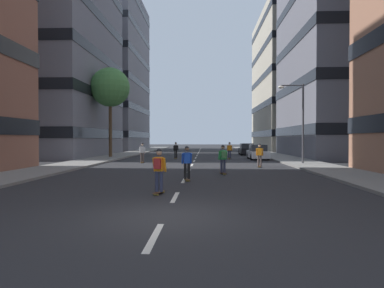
{
  "coord_description": "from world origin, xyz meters",
  "views": [
    {
      "loc": [
        1.13,
        -9.3,
        2.16
      ],
      "look_at": [
        0.0,
        18.04,
        1.71
      ],
      "focal_mm": 31.46,
      "sensor_mm": 36.0,
      "label": 1
    }
  ],
  "objects_px": {
    "parked_car_mid": "(258,153)",
    "skater_3": "(230,150)",
    "street_tree_near": "(110,88)",
    "skater_6": "(176,149)",
    "skater_1": "(142,152)",
    "skater_0": "(260,154)",
    "skater_5": "(159,168)",
    "skater_4": "(223,157)",
    "parked_car_near": "(247,150)",
    "skater_2": "(187,162)",
    "streetlamp_right": "(299,115)"
  },
  "relations": [
    {
      "from": "skater_1",
      "to": "skater_5",
      "type": "height_order",
      "value": "same"
    },
    {
      "from": "skater_4",
      "to": "skater_5",
      "type": "xyz_separation_m",
      "value": [
        -2.86,
        -7.41,
        0.0
      ]
    },
    {
      "from": "skater_1",
      "to": "skater_4",
      "type": "xyz_separation_m",
      "value": [
        6.68,
        -9.21,
        0.03
      ]
    },
    {
      "from": "skater_1",
      "to": "skater_4",
      "type": "bearing_deg",
      "value": -54.08
    },
    {
      "from": "street_tree_near",
      "to": "skater_1",
      "type": "bearing_deg",
      "value": -55.98
    },
    {
      "from": "parked_car_near",
      "to": "skater_2",
      "type": "bearing_deg",
      "value": -103.0
    },
    {
      "from": "parked_car_mid",
      "to": "skater_2",
      "type": "relative_size",
      "value": 2.47
    },
    {
      "from": "skater_0",
      "to": "street_tree_near",
      "type": "bearing_deg",
      "value": 142.03
    },
    {
      "from": "streetlamp_right",
      "to": "skater_6",
      "type": "height_order",
      "value": "streetlamp_right"
    },
    {
      "from": "street_tree_near",
      "to": "streetlamp_right",
      "type": "relative_size",
      "value": 1.52
    },
    {
      "from": "skater_1",
      "to": "skater_6",
      "type": "distance_m",
      "value": 6.8
    },
    {
      "from": "street_tree_near",
      "to": "skater_3",
      "type": "bearing_deg",
      "value": -4.73
    },
    {
      "from": "streetlamp_right",
      "to": "skater_4",
      "type": "distance_m",
      "value": 10.6
    },
    {
      "from": "street_tree_near",
      "to": "skater_5",
      "type": "relative_size",
      "value": 5.55
    },
    {
      "from": "parked_car_mid",
      "to": "skater_1",
      "type": "height_order",
      "value": "skater_1"
    },
    {
      "from": "parked_car_near",
      "to": "skater_1",
      "type": "xyz_separation_m",
      "value": [
        -11.01,
        -15.03,
        0.29
      ]
    },
    {
      "from": "parked_car_near",
      "to": "skater_4",
      "type": "bearing_deg",
      "value": -100.12
    },
    {
      "from": "skater_0",
      "to": "skater_5",
      "type": "bearing_deg",
      "value": -115.02
    },
    {
      "from": "skater_1",
      "to": "skater_3",
      "type": "relative_size",
      "value": 1.0
    },
    {
      "from": "skater_0",
      "to": "skater_4",
      "type": "relative_size",
      "value": 1.0
    },
    {
      "from": "skater_6",
      "to": "skater_2",
      "type": "bearing_deg",
      "value": -83.14
    },
    {
      "from": "skater_0",
      "to": "skater_6",
      "type": "xyz_separation_m",
      "value": [
        -7.27,
        10.42,
        0.0
      ]
    },
    {
      "from": "parked_car_mid",
      "to": "skater_1",
      "type": "distance_m",
      "value": 12.3
    },
    {
      "from": "skater_0",
      "to": "skater_1",
      "type": "height_order",
      "value": "same"
    },
    {
      "from": "parked_car_near",
      "to": "skater_2",
      "type": "distance_m",
      "value": 28.18
    },
    {
      "from": "street_tree_near",
      "to": "parked_car_mid",
      "type": "bearing_deg",
      "value": -6.75
    },
    {
      "from": "streetlamp_right",
      "to": "skater_2",
      "type": "relative_size",
      "value": 3.65
    },
    {
      "from": "street_tree_near",
      "to": "skater_6",
      "type": "distance_m",
      "value": 10.1
    },
    {
      "from": "parked_car_mid",
      "to": "skater_3",
      "type": "relative_size",
      "value": 2.47
    },
    {
      "from": "parked_car_near",
      "to": "skater_5",
      "type": "distance_m",
      "value": 32.47
    },
    {
      "from": "parked_car_mid",
      "to": "skater_2",
      "type": "distance_m",
      "value": 19.0
    },
    {
      "from": "skater_3",
      "to": "skater_6",
      "type": "height_order",
      "value": "same"
    },
    {
      "from": "parked_car_near",
      "to": "skater_1",
      "type": "height_order",
      "value": "skater_1"
    },
    {
      "from": "streetlamp_right",
      "to": "skater_1",
      "type": "xyz_separation_m",
      "value": [
        -13.26,
        1.52,
        -3.15
      ]
    },
    {
      "from": "streetlamp_right",
      "to": "skater_6",
      "type": "xyz_separation_m",
      "value": [
        -10.86,
        7.87,
        -3.15
      ]
    },
    {
      "from": "streetlamp_right",
      "to": "skater_3",
      "type": "xyz_separation_m",
      "value": [
        -5.11,
        7.8,
        -3.15
      ]
    },
    {
      "from": "parked_car_near",
      "to": "skater_5",
      "type": "xyz_separation_m",
      "value": [
        -7.19,
        -31.66,
        0.32
      ]
    },
    {
      "from": "skater_4",
      "to": "skater_6",
      "type": "relative_size",
      "value": 1.0
    },
    {
      "from": "skater_3",
      "to": "skater_5",
      "type": "bearing_deg",
      "value": -100.7
    },
    {
      "from": "skater_3",
      "to": "skater_5",
      "type": "distance_m",
      "value": 23.32
    },
    {
      "from": "street_tree_near",
      "to": "skater_3",
      "type": "relative_size",
      "value": 5.55
    },
    {
      "from": "skater_4",
      "to": "skater_2",
      "type": "bearing_deg",
      "value": -122.02
    },
    {
      "from": "street_tree_near",
      "to": "parked_car_near",
      "type": "bearing_deg",
      "value": 25.61
    },
    {
      "from": "parked_car_near",
      "to": "skater_0",
      "type": "distance_m",
      "value": 19.15
    },
    {
      "from": "streetlamp_right",
      "to": "skater_5",
      "type": "height_order",
      "value": "streetlamp_right"
    },
    {
      "from": "street_tree_near",
      "to": "skater_5",
      "type": "bearing_deg",
      "value": -69.88
    },
    {
      "from": "parked_car_mid",
      "to": "skater_5",
      "type": "xyz_separation_m",
      "value": [
        -7.19,
        -22.11,
        0.32
      ]
    },
    {
      "from": "skater_3",
      "to": "skater_5",
      "type": "relative_size",
      "value": 1.0
    },
    {
      "from": "skater_2",
      "to": "skater_1",
      "type": "bearing_deg",
      "value": 110.59
    },
    {
      "from": "skater_1",
      "to": "parked_car_near",
      "type": "bearing_deg",
      "value": 53.8
    }
  ]
}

